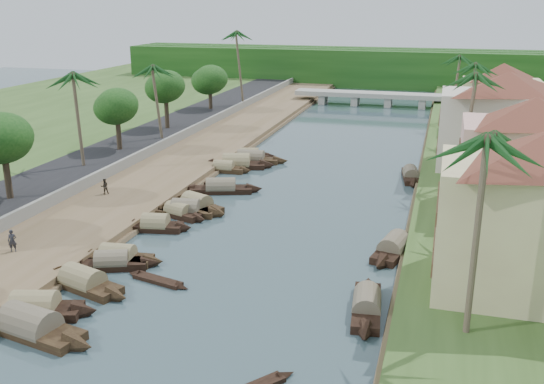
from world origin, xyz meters
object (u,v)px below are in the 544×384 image
(bridge, at_px, (372,96))
(sampan_0, at_px, (30,327))
(building_near, at_px, (543,212))
(sampan_1, at_px, (35,309))
(person_near, at_px, (12,241))

(bridge, height_order, sampan_0, bridge)
(building_near, bearing_deg, sampan_0, -158.31)
(sampan_0, bearing_deg, building_near, 32.65)
(bridge, distance_m, building_near, 76.54)
(bridge, bearing_deg, sampan_1, -96.87)
(sampan_1, bearing_deg, person_near, 119.94)
(bridge, xyz_separation_m, person_near, (-16.57, -76.81, -0.09))
(sampan_1, bearing_deg, bridge, 67.58)
(building_near, height_order, person_near, building_near)
(sampan_0, relative_size, person_near, 5.81)
(bridge, bearing_deg, building_near, -75.61)
(building_near, relative_size, sampan_0, 1.53)
(bridge, height_order, person_near, person_near)
(building_near, bearing_deg, bridge, 104.39)
(sampan_1, relative_size, person_near, 4.75)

